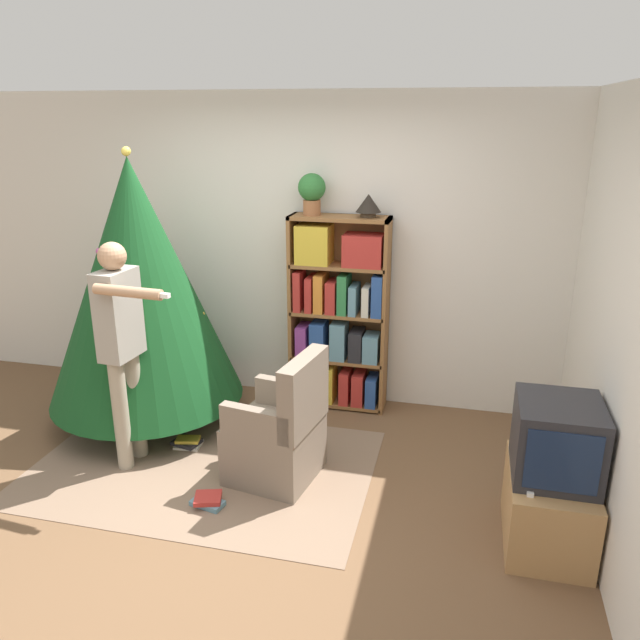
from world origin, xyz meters
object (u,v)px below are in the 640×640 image
television (557,440)px  christmas_tree (139,283)px  bookshelf (338,315)px  potted_plant (312,191)px  table_lamp (368,204)px  armchair (279,435)px  standing_person (122,337)px

television → christmas_tree: 3.19m
bookshelf → christmas_tree: (-1.44, -0.64, 0.35)m
potted_plant → table_lamp: (0.46, 0.00, -0.09)m
christmas_tree → table_lamp: 1.89m
armchair → table_lamp: size_ratio=4.60×
bookshelf → television: size_ratio=3.27×
standing_person → table_lamp: size_ratio=8.12×
standing_person → table_lamp: 2.10m
bookshelf → christmas_tree: bearing=-156.0°
television → standing_person: bearing=175.2°
christmas_tree → standing_person: bearing=-72.2°
christmas_tree → television: bearing=-16.0°
armchair → potted_plant: potted_plant is taller
television → standing_person: standing_person is taller
television → potted_plant: (-1.81, 1.51, 1.16)m
bookshelf → standing_person: (-1.24, -1.27, 0.15)m
armchair → standing_person: bearing=-77.4°
bookshelf → television: bearing=-43.5°
christmas_tree → standing_person: christmas_tree is taller
television → potted_plant: size_ratio=1.53×
television → bookshelf: bearing=136.5°
bookshelf → standing_person: 1.78m
television → table_lamp: size_ratio=2.51×
bookshelf → standing_person: bearing=-134.4°
bookshelf → armchair: 1.32m
bookshelf → potted_plant: 1.04m
television → standing_person: 2.85m
television → armchair: size_ratio=0.55×
armchair → standing_person: 1.27m
standing_person → table_lamp: (1.48, 1.27, 0.78)m
christmas_tree → standing_person: size_ratio=1.35×
table_lamp → christmas_tree: bearing=-158.9°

